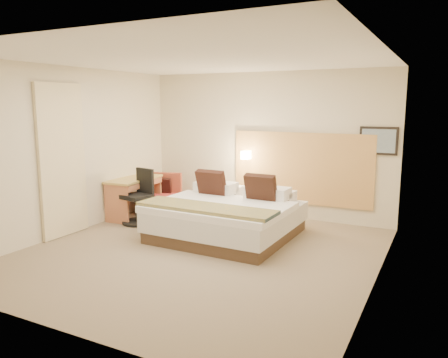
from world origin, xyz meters
The scene contains 20 objects.
floor centered at (0.00, 0.00, -0.01)m, with size 4.80×5.00×0.02m, color #7B6952.
ceiling centered at (0.00, 0.00, 2.71)m, with size 4.80×5.00×0.02m, color white.
wall_back centered at (0.00, 2.51, 1.35)m, with size 4.80×0.02×2.70m, color beige.
wall_front centered at (0.00, -2.51, 1.35)m, with size 4.80×0.02×2.70m, color beige.
wall_left centered at (-2.41, 0.00, 1.35)m, with size 0.02×5.00×2.70m, color beige.
wall_right centered at (2.41, 0.00, 1.35)m, with size 0.02×5.00×2.70m, color beige.
headboard_panel centered at (0.70, 2.47, 0.95)m, with size 2.60×0.04×1.30m, color #BD8A4A.
art_frame centered at (2.02, 2.48, 1.50)m, with size 0.62×0.03×0.47m, color black.
art_canvas centered at (2.02, 2.46, 1.50)m, with size 0.54×0.01×0.39m, color gray.
lamp_arm centered at (-0.35, 2.42, 1.15)m, with size 0.02×0.02×0.12m, color silver.
lamp_shade centered at (-0.35, 2.36, 1.15)m, with size 0.15×0.15×0.15m, color #FFEDC6.
curtain centered at (-2.36, -0.25, 1.22)m, with size 0.06×0.90×2.42m, color beige.
bottle_a centered at (-1.05, 1.77, 0.59)m, with size 0.05×0.05×0.18m, color #8BBED8.
bottle_b centered at (-1.01, 1.77, 0.59)m, with size 0.05×0.05×0.18m, color #96CAE9.
menu_folder centered at (-0.95, 1.66, 0.60)m, with size 0.12×0.04×0.20m, color #3C1918.
bed centered at (-0.01, 0.90, 0.33)m, with size 2.13×2.06×1.02m.
lounge_chair centered at (-1.91, 1.77, 0.30)m, with size 0.86×0.80×0.75m.
side_table centered at (-0.99, 1.72, 0.28)m, with size 0.58×0.58×0.50m.
desk centered at (-2.11, 1.22, 0.58)m, with size 0.62×1.22×0.74m.
desk_chair centered at (-1.75, 0.88, 0.40)m, with size 0.65×0.65×0.96m.
Camera 1 is at (3.05, -5.18, 2.09)m, focal length 35.00 mm.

